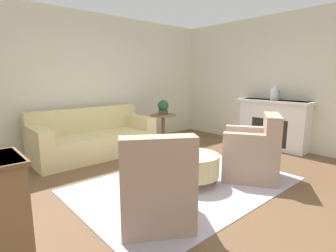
# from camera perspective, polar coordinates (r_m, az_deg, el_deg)

# --- Properties ---
(ground_plane) EXTENTS (16.00, 16.00, 0.00)m
(ground_plane) POSITION_cam_1_polar(r_m,az_deg,el_deg) (3.81, 3.88, -12.61)
(ground_plane) COLOR brown
(wall_back) EXTENTS (9.56, 0.12, 2.80)m
(wall_back) POSITION_cam_1_polar(r_m,az_deg,el_deg) (5.85, -16.36, 9.19)
(wall_back) COLOR beige
(wall_back) RESTS_ON ground_plane
(wall_right) EXTENTS (0.12, 9.98, 2.80)m
(wall_right) POSITION_cam_1_polar(r_m,az_deg,el_deg) (6.07, 25.03, 8.67)
(wall_right) COLOR beige
(wall_right) RESTS_ON ground_plane
(rug) EXTENTS (3.00, 2.05, 0.01)m
(rug) POSITION_cam_1_polar(r_m,az_deg,el_deg) (3.80, 3.88, -12.54)
(rug) COLOR #BCB2C1
(rug) RESTS_ON ground_plane
(couch) EXTENTS (2.25, 0.98, 0.89)m
(couch) POSITION_cam_1_polar(r_m,az_deg,el_deg) (5.28, -15.89, -2.75)
(couch) COLOR beige
(couch) RESTS_ON ground_plane
(armchair_left) EXTENTS (1.00, 1.02, 0.96)m
(armchair_left) POSITION_cam_1_polar(r_m,az_deg,el_deg) (2.75, -2.66, -13.36)
(armchair_left) COLOR tan
(armchair_left) RESTS_ON rug
(armchair_right) EXTENTS (1.00, 1.02, 0.96)m
(armchair_right) POSITION_cam_1_polar(r_m,az_deg,el_deg) (4.11, 18.15, -5.72)
(armchair_right) COLOR tan
(armchair_right) RESTS_ON rug
(ottoman_table) EXTENTS (0.73, 0.73, 0.43)m
(ottoman_table) POSITION_cam_1_polar(r_m,az_deg,el_deg) (3.74, 5.42, -8.43)
(ottoman_table) COLOR beige
(ottoman_table) RESTS_ON rug
(side_table) EXTENTS (0.60, 0.60, 0.67)m
(side_table) POSITION_cam_1_polar(r_m,az_deg,el_deg) (5.95, -1.04, 0.57)
(side_table) COLOR olive
(side_table) RESTS_ON ground_plane
(fireplace) EXTENTS (0.44, 1.52, 1.03)m
(fireplace) POSITION_cam_1_polar(r_m,az_deg,el_deg) (6.00, 21.89, 0.61)
(fireplace) COLOR white
(fireplace) RESTS_ON ground_plane
(vase_mantel_near) EXTENTS (0.17, 0.17, 0.31)m
(vase_mantel_near) POSITION_cam_1_polar(r_m,az_deg,el_deg) (5.92, 22.22, 6.42)
(vase_mantel_near) COLOR silver
(vase_mantel_near) RESTS_ON fireplace
(potted_plant_on_side_table) EXTENTS (0.24, 0.24, 0.32)m
(potted_plant_on_side_table) POSITION_cam_1_polar(r_m,az_deg,el_deg) (5.89, -1.06, 4.14)
(potted_plant_on_side_table) COLOR #4C4742
(potted_plant_on_side_table) RESTS_ON side_table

